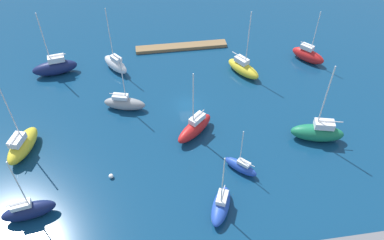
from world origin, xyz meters
TOP-DOWN VIEW (x-y plane):
  - water at (0.00, 0.00)m, footprint 160.00×160.00m
  - pier_dock at (-1.30, -17.85)m, footprint 18.41×2.22m
  - sailboat_navy_off_beacon at (22.71, -12.49)m, footprint 8.27×3.89m
  - sailboat_red_inner_mooring at (-0.20, 6.86)m, footprint 6.92×6.60m
  - sailboat_yellow_lone_south at (-11.42, -7.43)m, footprint 5.91×7.48m
  - sailboat_blue_along_channel at (-5.40, 14.99)m, footprint 4.55×4.61m
  - sailboat_white_far_north at (11.76, -12.03)m, footprint 5.31×6.32m
  - sailboat_gray_west_end at (10.34, -0.69)m, footprint 7.20×3.93m
  - sailboat_green_east_end at (-18.24, 10.70)m, footprint 8.26×4.59m
  - sailboat_navy_center_basin at (22.37, 18.28)m, footprint 6.71×3.06m
  - sailboat_red_outer_mooring at (-24.77, -9.70)m, footprint 5.86×6.51m
  - sailboat_yellow_mid_basin at (25.09, 6.81)m, footprint 4.79×7.81m
  - sailboat_blue_far_south at (-1.33, 20.91)m, footprint 4.36×6.33m
  - mooring_buoy_white at (12.49, 13.60)m, footprint 0.66×0.66m

SIDE VIEW (x-z plane):
  - water at x=0.00m, z-range 0.00..0.00m
  - pier_dock at x=-1.30m, z-range 0.00..0.65m
  - mooring_buoy_white at x=12.49m, z-range 0.00..0.66m
  - sailboat_blue_along_channel at x=-5.40m, z-range -2.86..4.65m
  - sailboat_blue_far_south at x=-1.33m, z-range -4.16..6.18m
  - sailboat_gray_west_end at x=10.34m, z-range -3.83..6.25m
  - sailboat_yellow_lone_south at x=-11.42m, z-range -4.97..7.52m
  - sailboat_navy_center_basin at x=22.37m, z-range -3.87..6.45m
  - sailboat_red_inner_mooring at x=-0.20m, z-range -4.47..7.15m
  - sailboat_red_outer_mooring at x=-24.77m, z-range -3.83..6.53m
  - sailboat_white_far_north at x=11.76m, z-range -4.77..7.54m
  - sailboat_yellow_mid_basin at x=25.09m, z-range -5.29..8.14m
  - sailboat_green_east_end at x=-18.24m, z-range -5.17..8.16m
  - sailboat_navy_off_beacon at x=22.71m, z-range -4.61..7.64m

